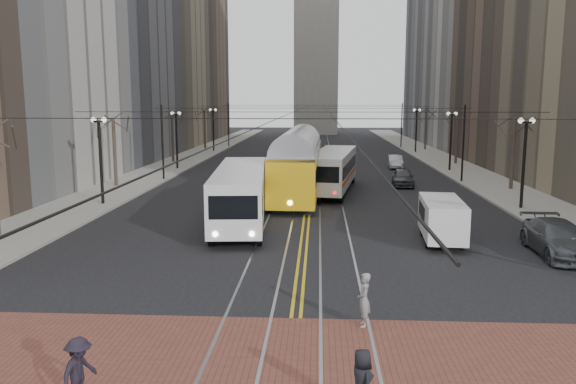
# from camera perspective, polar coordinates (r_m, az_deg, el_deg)

# --- Properties ---
(ground) EXTENTS (260.00, 260.00, 0.00)m
(ground) POSITION_cam_1_polar(r_m,az_deg,el_deg) (19.45, 0.92, -11.62)
(ground) COLOR black
(ground) RESTS_ON ground
(sidewalk_left) EXTENTS (5.00, 140.00, 0.15)m
(sidewalk_left) POSITION_cam_1_polar(r_m,az_deg,el_deg) (65.44, -10.76, 3.08)
(sidewalk_left) COLOR gray
(sidewalk_left) RESTS_ON ground
(sidewalk_right) EXTENTS (5.00, 140.00, 0.15)m
(sidewalk_right) POSITION_cam_1_polar(r_m,az_deg,el_deg) (65.13, 15.84, 2.86)
(sidewalk_right) COLOR gray
(sidewalk_right) RESTS_ON ground
(crosswalk_band) EXTENTS (25.00, 6.00, 0.01)m
(crosswalk_band) POSITION_cam_1_polar(r_m,az_deg,el_deg) (15.78, 0.33, -16.78)
(crosswalk_band) COLOR brown
(crosswalk_band) RESTS_ON ground
(streetcar_rails) EXTENTS (4.80, 130.00, 0.02)m
(streetcar_rails) POSITION_cam_1_polar(r_m,az_deg,el_deg) (63.55, 2.50, 2.99)
(streetcar_rails) COLOR gray
(streetcar_rails) RESTS_ON ground
(centre_lines) EXTENTS (0.42, 130.00, 0.01)m
(centre_lines) POSITION_cam_1_polar(r_m,az_deg,el_deg) (63.55, 2.50, 2.99)
(centre_lines) COLOR gold
(centre_lines) RESTS_ON ground
(building_left_mid) EXTENTS (16.00, 20.00, 34.00)m
(building_left_mid) POSITION_cam_1_polar(r_m,az_deg,el_deg) (70.03, -19.75, 17.00)
(building_left_mid) COLOR slate
(building_left_mid) RESTS_ON ground
(building_left_far) EXTENTS (16.00, 20.00, 40.00)m
(building_left_far) POSITION_cam_1_polar(r_m,az_deg,el_deg) (108.20, -11.34, 16.02)
(building_left_far) COLOR brown
(building_left_far) RESTS_ON ground
(building_right_mid) EXTENTS (16.00, 20.00, 34.00)m
(building_right_mid) POSITION_cam_1_polar(r_m,az_deg,el_deg) (69.52, 25.14, 16.74)
(building_right_mid) COLOR brown
(building_right_mid) RESTS_ON ground
(building_right_far) EXTENTS (16.00, 20.00, 40.00)m
(building_right_far) POSITION_cam_1_polar(r_m,az_deg,el_deg) (107.87, 17.08, 15.82)
(building_right_far) COLOR slate
(building_right_far) RESTS_ON ground
(lamp_posts) EXTENTS (27.60, 57.20, 5.60)m
(lamp_posts) POSITION_cam_1_polar(r_m,az_deg,el_deg) (47.10, 2.30, 4.21)
(lamp_posts) COLOR black
(lamp_posts) RESTS_ON ground
(street_trees) EXTENTS (31.68, 53.28, 5.60)m
(street_trees) POSITION_cam_1_polar(r_m,az_deg,el_deg) (53.58, 2.40, 4.82)
(street_trees) COLOR #382D23
(street_trees) RESTS_ON ground
(trolley_wires) EXTENTS (25.96, 120.00, 6.60)m
(trolley_wires) POSITION_cam_1_polar(r_m,az_deg,el_deg) (53.09, 2.40, 5.84)
(trolley_wires) COLOR black
(trolley_wires) RESTS_ON ground
(transit_bus) EXTENTS (3.70, 12.83, 3.16)m
(transit_bus) POSITION_cam_1_polar(r_m,az_deg,el_deg) (32.04, -4.83, -0.39)
(transit_bus) COLOR white
(transit_bus) RESTS_ON ground
(streetcar) EXTENTS (3.36, 16.15, 3.79)m
(streetcar) POSITION_cam_1_polar(r_m,az_deg,el_deg) (41.33, 1.04, 2.25)
(streetcar) COLOR gold
(streetcar) RESTS_ON ground
(rear_bus) EXTENTS (4.24, 12.15, 3.11)m
(rear_bus) POSITION_cam_1_polar(r_m,az_deg,el_deg) (43.34, 4.59, 2.10)
(rear_bus) COLOR silver
(rear_bus) RESTS_ON ground
(cargo_van) EXTENTS (2.22, 4.93, 2.12)m
(cargo_van) POSITION_cam_1_polar(r_m,az_deg,el_deg) (28.74, 15.36, -2.87)
(cargo_van) COLOR white
(cargo_van) RESTS_ON ground
(sedan_grey) EXTENTS (1.99, 4.26, 1.41)m
(sedan_grey) POSITION_cam_1_polar(r_m,az_deg,el_deg) (47.01, 11.58, 1.45)
(sedan_grey) COLOR #3F4246
(sedan_grey) RESTS_ON ground
(sedan_silver) EXTENTS (1.66, 4.11, 1.33)m
(sedan_silver) POSITION_cam_1_polar(r_m,az_deg,el_deg) (59.53, 10.85, 3.05)
(sedan_silver) COLOR #B0B2B8
(sedan_silver) RESTS_ON ground
(sedan_parked) EXTENTS (2.33, 5.39, 1.54)m
(sedan_parked) POSITION_cam_1_polar(r_m,az_deg,el_deg) (28.26, 25.74, -4.27)
(sedan_parked) COLOR #45494D
(sedan_parked) RESTS_ON ground
(pedestrian_a) EXTENTS (0.73, 0.87, 1.52)m
(pedestrian_a) POSITION_cam_1_polar(r_m,az_deg,el_deg) (13.23, 7.52, -18.59)
(pedestrian_a) COLOR black
(pedestrian_a) RESTS_ON crosswalk_band
(pedestrian_b) EXTENTS (0.41, 0.62, 1.69)m
(pedestrian_b) POSITION_cam_1_polar(r_m,az_deg,el_deg) (17.79, 7.72, -10.79)
(pedestrian_b) COLOR gray
(pedestrian_b) RESTS_ON crosswalk_band
(pedestrian_d) EXTENTS (0.87, 1.19, 1.64)m
(pedestrian_d) POSITION_cam_1_polar(r_m,az_deg,el_deg) (14.23, -20.44, -16.75)
(pedestrian_d) COLOR black
(pedestrian_d) RESTS_ON crosswalk_band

